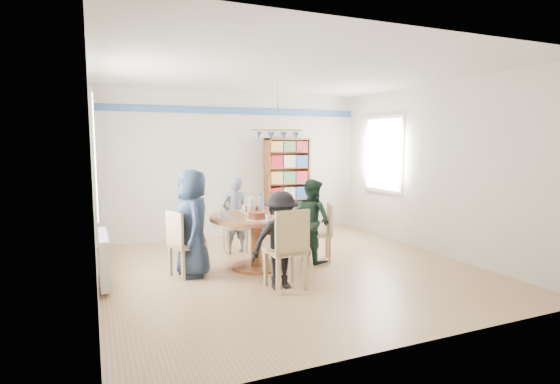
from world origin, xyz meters
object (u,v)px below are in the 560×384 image
dining_table (256,229)px  bookshelf (287,186)px  radiator (104,258)px  chair_far (234,222)px  person_left (193,223)px  person_far (235,215)px  chair_near (288,246)px  person_near (281,240)px  person_right (312,220)px  chair_right (323,230)px  chair_left (182,241)px

dining_table → bookshelf: size_ratio=0.70×
radiator → chair_far: bearing=27.1°
person_left → person_far: 1.29m
chair_near → person_near: 0.12m
dining_table → chair_near: 1.03m
dining_table → person_near: 0.93m
bookshelf → person_far: bearing=-141.5°
dining_table → bookshelf: (1.41, 2.08, 0.35)m
chair_near → person_far: 1.97m
dining_table → chair_far: size_ratio=1.50×
person_left → person_far: person_left is taller
chair_far → person_far: bearing=-102.9°
dining_table → person_right: (0.89, 0.02, 0.06)m
bookshelf → chair_right: bearing=-99.8°
dining_table → chair_far: bearing=89.8°
person_near → chair_near: bearing=-66.4°
chair_near → person_near: person_near is taller
chair_far → person_near: bearing=-90.7°
dining_table → chair_left: 1.04m
chair_near → bookshelf: (1.39, 3.11, 0.37)m
chair_near → chair_far: bearing=90.6°
chair_near → bookshelf: size_ratio=0.53×
person_left → person_right: bearing=93.4°
person_right → dining_table: bearing=76.6°
radiator → bookshelf: (3.41, 2.04, 0.56)m
radiator → chair_right: size_ratio=1.16×
radiator → dining_table: 2.01m
dining_table → person_left: 0.91m
person_far → chair_left: bearing=35.0°
chair_left → chair_right: 2.09m
chair_far → bookshelf: bearing=35.9°
bookshelf → chair_near: bearing=-114.0°
chair_left → bookshelf: bearing=40.3°
chair_right → bookshelf: bookshelf is taller
person_right → person_far: person_right is taller
person_near → chair_left: bearing=137.5°
dining_table → chair_near: size_ratio=1.31×
chair_left → chair_right: (2.09, -0.03, -0.01)m
dining_table → bookshelf: bookshelf is taller
radiator → person_far: bearing=24.4°
dining_table → chair_far: (0.00, 1.06, -0.08)m
chair_far → person_left: (-0.90, -1.07, 0.24)m
chair_left → person_near: (1.02, -0.93, 0.11)m
chair_near → bookshelf: bearing=66.0°
chair_right → person_right: person_right is taller
chair_right → chair_near: chair_near is taller
chair_near → chair_left: bearing=135.9°
chair_left → person_right: (1.93, 0.02, 0.13)m
person_right → bookshelf: 2.15m
chair_left → person_far: 1.39m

